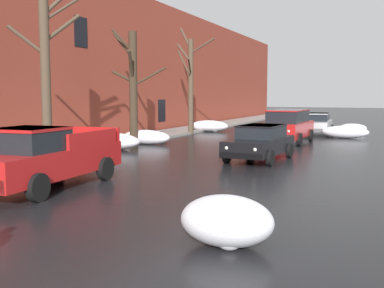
% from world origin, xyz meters
% --- Properties ---
extents(left_sidewalk_slab, '(2.88, 80.00, 0.14)m').
position_xyz_m(left_sidewalk_slab, '(-6.80, 18.00, 0.07)').
color(left_sidewalk_slab, gray).
rests_on(left_sidewalk_slab, ground).
extents(brick_townhouse_facade, '(0.63, 80.00, 9.17)m').
position_xyz_m(brick_townhouse_facade, '(-8.74, 18.00, 4.59)').
color(brick_townhouse_facade, brown).
rests_on(brick_townhouse_facade, ground).
extents(snow_bank_near_corner_left, '(2.78, 0.97, 0.77)m').
position_xyz_m(snow_bank_near_corner_left, '(-5.02, 19.15, 0.37)').
color(snow_bank_near_corner_left, white).
rests_on(snow_bank_near_corner_left, ground).
extents(snow_bank_along_left_kerb, '(1.87, 0.98, 0.63)m').
position_xyz_m(snow_bank_along_left_kerb, '(4.53, 31.79, 0.30)').
color(snow_bank_along_left_kerb, white).
rests_on(snow_bank_along_left_kerb, ground).
extents(snow_bank_mid_block_left, '(2.82, 1.37, 0.82)m').
position_xyz_m(snow_bank_mid_block_left, '(-5.00, 28.42, 0.40)').
color(snow_bank_mid_block_left, white).
rests_on(snow_bank_mid_block_left, ground).
extents(snow_bank_near_corner_right, '(2.78, 0.98, 0.77)m').
position_xyz_m(snow_bank_near_corner_right, '(4.26, 27.06, 0.38)').
color(snow_bank_near_corner_right, white).
rests_on(snow_bank_near_corner_right, ground).
extents(snow_bank_along_right_kerb, '(3.09, 1.49, 0.83)m').
position_xyz_m(snow_bank_along_right_kerb, '(-5.34, 16.29, 0.40)').
color(snow_bank_along_right_kerb, white).
rests_on(snow_bank_along_right_kerb, ground).
extents(snow_bank_far_right_pile, '(1.67, 1.20, 0.89)m').
position_xyz_m(snow_bank_far_right_pile, '(4.49, 4.96, 0.44)').
color(snow_bank_far_right_pile, white).
rests_on(snow_bank_far_right_pile, ground).
extents(bare_tree_second_along_sidewalk, '(1.72, 2.85, 6.89)m').
position_xyz_m(bare_tree_second_along_sidewalk, '(-5.43, 12.01, 3.57)').
color(bare_tree_second_along_sidewalk, '#4C3D2D').
rests_on(bare_tree_second_along_sidewalk, ground).
extents(bare_tree_mid_block, '(3.24, 2.03, 6.04)m').
position_xyz_m(bare_tree_mid_block, '(-5.48, 18.57, 3.17)').
color(bare_tree_mid_block, '#382B1E').
rests_on(bare_tree_mid_block, ground).
extents(bare_tree_far_down_block, '(3.27, 3.48, 7.27)m').
position_xyz_m(bare_tree_far_down_block, '(-5.50, 26.08, 3.60)').
color(bare_tree_far_down_block, '#4C3D2D').
rests_on(bare_tree_far_down_block, ground).
extents(pickup_truck_red_approaching_near_lane, '(2.29, 5.39, 1.76)m').
position_xyz_m(pickup_truck_red_approaching_near_lane, '(-1.90, 7.69, 0.88)').
color(pickup_truck_red_approaching_near_lane, red).
rests_on(pickup_truck_red_approaching_near_lane, ground).
extents(sedan_black_parked_kerbside_close, '(2.14, 4.33, 1.42)m').
position_xyz_m(sedan_black_parked_kerbside_close, '(2.17, 15.66, 0.75)').
color(sedan_black_parked_kerbside_close, black).
rests_on(sedan_black_parked_kerbside_close, ground).
extents(suv_red_parked_kerbside_mid, '(2.27, 4.75, 1.82)m').
position_xyz_m(suv_red_parked_kerbside_mid, '(1.74, 22.99, 0.99)').
color(suv_red_parked_kerbside_mid, red).
rests_on(suv_red_parked_kerbside_mid, ground).
extents(sedan_silver_parked_far_down_block, '(2.08, 4.43, 1.42)m').
position_xyz_m(sedan_silver_parked_far_down_block, '(2.35, 29.36, 0.75)').
color(sedan_silver_parked_far_down_block, '#B7B7BC').
rests_on(sedan_silver_parked_far_down_block, ground).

